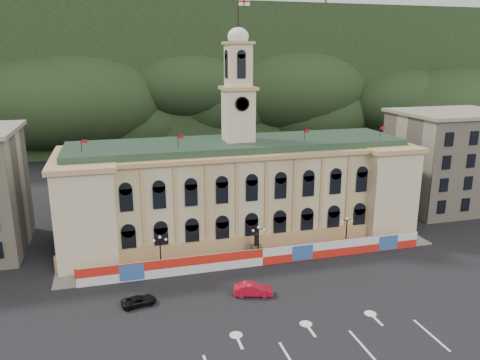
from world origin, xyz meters
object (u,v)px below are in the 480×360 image
object	(u,v)px
statue	(256,249)
lamp_center	(258,240)
red_sedan	(253,289)
black_suv	(139,301)

from	to	relation	value
statue	lamp_center	xyz separation A→B (m)	(0.00, -1.00, 1.89)
statue	lamp_center	world-z (taller)	lamp_center
red_sedan	lamp_center	bearing A→B (deg)	-5.88
statue	red_sedan	size ratio (longest dim) A/B	0.73
statue	red_sedan	world-z (taller)	statue
black_suv	statue	bearing A→B (deg)	-72.23
statue	black_suv	bearing A→B (deg)	-151.49
lamp_center	red_sedan	world-z (taller)	lamp_center
lamp_center	black_suv	distance (m)	19.66
statue	black_suv	distance (m)	19.97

